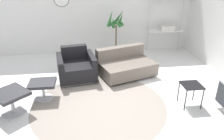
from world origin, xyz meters
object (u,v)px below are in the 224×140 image
ottoman (43,86)px  couch_low (125,66)px  side_table (191,87)px  armchair_red (76,68)px  shelf_unit (169,8)px  potted_plant (116,34)px

ottoman → couch_low: (1.84, 0.93, -0.06)m
side_table → couch_low: bearing=122.9°
armchair_red → shelf_unit: (2.74, 1.57, 1.08)m
side_table → potted_plant: 2.87m
potted_plant → shelf_unit: (1.63, 0.35, 0.63)m
side_table → potted_plant: (-1.06, 2.65, 0.35)m
armchair_red → couch_low: bearing=174.6°
side_table → shelf_unit: 3.21m
couch_low → armchair_red: bearing=-14.6°
ottoman → couch_low: bearing=26.8°
potted_plant → shelf_unit: shelf_unit is taller
ottoman → shelf_unit: size_ratio=0.25×
ottoman → shelf_unit: bearing=35.6°
couch_low → potted_plant: (-0.08, 1.14, 0.50)m
potted_plant → side_table: bearing=-68.3°
armchair_red → ottoman: bearing=43.9°
couch_low → shelf_unit: size_ratio=0.73×
ottoman → side_table: side_table is taller
couch_low → side_table: 1.80m
ottoman → side_table: (2.81, -0.58, 0.10)m
couch_low → shelf_unit: (1.55, 1.49, 1.12)m
couch_low → potted_plant: bearing=-104.2°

